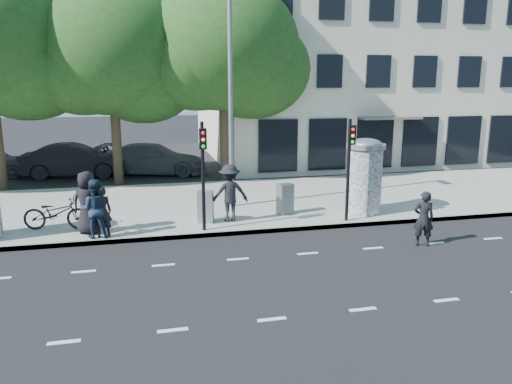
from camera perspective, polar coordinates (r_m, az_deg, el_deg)
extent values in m
plane|color=black|center=(12.42, -0.82, -9.88)|extent=(120.00, 120.00, 0.00)
cube|color=gray|center=(19.44, -5.54, -1.36)|extent=(40.00, 8.00, 0.15)
cube|color=slate|center=(15.68, -3.60, -4.77)|extent=(40.00, 0.10, 0.16)
cube|color=silver|center=(10.48, 1.83, -14.35)|extent=(32.00, 0.12, 0.01)
cube|color=silver|center=(13.70, -2.08, -7.68)|extent=(32.00, 0.12, 0.01)
cylinder|color=beige|center=(17.99, 12.27, 1.26)|extent=(1.20, 1.20, 2.30)
cylinder|color=slate|center=(17.79, 12.46, 5.14)|extent=(1.36, 1.36, 0.16)
ellipsoid|color=slate|center=(17.78, 12.47, 5.40)|extent=(1.10, 1.10, 0.38)
cylinder|color=black|center=(15.45, -6.07, 1.72)|extent=(0.11, 0.11, 3.40)
cube|color=black|center=(15.09, -6.09, 6.07)|extent=(0.22, 0.14, 0.62)
cylinder|color=black|center=(16.72, 10.49, 2.40)|extent=(0.11, 0.11, 3.40)
cube|color=black|center=(16.39, 10.91, 6.42)|extent=(0.22, 0.14, 0.62)
cylinder|color=slate|center=(18.21, -2.93, 10.70)|extent=(0.16, 0.16, 8.00)
cylinder|color=#38281C|center=(24.07, -15.67, 6.08)|extent=(0.44, 0.44, 4.41)
ellipsoid|color=#1F3B15|center=(23.98, -16.24, 15.30)|extent=(6.80, 6.80, 5.78)
cylinder|color=#38281C|center=(23.97, -3.63, 6.71)|extent=(0.44, 0.44, 4.59)
ellipsoid|color=#1F3B15|center=(23.89, -3.77, 16.36)|extent=(7.00, 7.00, 5.95)
cube|color=beige|center=(34.41, 12.08, 14.43)|extent=(20.00, 15.00, 12.00)
cube|color=black|center=(27.90, 18.23, 5.50)|extent=(18.00, 0.10, 2.60)
cube|color=#59544C|center=(26.49, 15.07, 8.18)|extent=(3.20, 0.90, 0.12)
cube|color=#194C8C|center=(24.22, -1.35, 8.94)|extent=(1.60, 0.06, 0.30)
imported|color=black|center=(16.03, -18.71, -1.16)|extent=(1.10, 0.89, 1.94)
imported|color=black|center=(15.59, -17.19, -2.16)|extent=(0.62, 0.46, 1.56)
imported|color=#192940|center=(15.58, -17.97, -1.82)|extent=(0.91, 0.74, 1.77)
imported|color=black|center=(16.54, -3.03, -0.12)|extent=(1.27, 0.76, 1.92)
imported|color=black|center=(15.37, 18.60, -2.89)|extent=(0.69, 0.56, 1.64)
imported|color=black|center=(16.92, -21.89, -2.24)|extent=(1.02, 2.11, 1.06)
cube|color=gray|center=(16.54, -5.78, -1.70)|extent=(0.59, 0.50, 1.06)
cube|color=slate|center=(17.55, 3.35, -0.79)|extent=(0.61, 0.51, 1.08)
imported|color=black|center=(26.68, -19.99, 3.41)|extent=(2.02, 5.16, 1.67)
imported|color=#525459|center=(26.39, -11.66, 3.72)|extent=(3.51, 5.83, 1.58)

